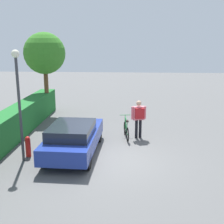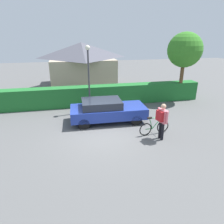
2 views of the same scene
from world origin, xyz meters
name	(u,v)px [view 2 (image 2 of 2)]	position (x,y,z in m)	size (l,w,h in m)	color
ground_plane	(104,134)	(0.00, 0.00, 0.00)	(60.00, 60.00, 0.00)	#555555
hedge_row	(92,96)	(0.00, 4.58, 0.67)	(15.56, 0.90, 1.33)	#1F672A
house_distant	(82,64)	(-0.21, 10.49, 2.03)	(5.78, 6.01, 3.98)	tan
parked_car_near	(107,110)	(0.44, 1.51, 0.68)	(4.19, 1.88, 1.28)	navy
bicycle	(154,127)	(2.44, -0.51, 0.37)	(1.61, 0.50, 0.99)	black
person_rider	(162,118)	(2.51, -1.06, 1.07)	(0.44, 0.68, 1.74)	black
street_lamp	(89,70)	(-0.32, 3.27, 2.63)	(0.28, 0.28, 4.05)	#38383D
tree_kerbside	(185,50)	(6.45, 4.28, 3.60)	(2.38, 2.38, 4.82)	brown
fire_hydrant	(96,105)	(0.08, 3.22, 0.41)	(0.20, 0.20, 0.81)	red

